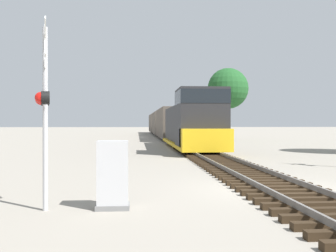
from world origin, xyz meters
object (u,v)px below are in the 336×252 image
(freight_train, at_px, (166,124))
(tree_mid_background, at_px, (228,89))
(crossing_signal_near, at_px, (44,104))
(relay_cabinet, at_px, (113,175))

(freight_train, xyz_separation_m, tree_mid_background, (6.79, -8.66, 4.22))
(crossing_signal_near, distance_m, tree_mid_background, 39.73)
(freight_train, relative_size, relay_cabinet, 40.36)
(crossing_signal_near, bearing_deg, relay_cabinet, 78.43)
(relay_cabinet, xyz_separation_m, tree_mid_background, (11.56, 37.26, 5.39))
(crossing_signal_near, bearing_deg, tree_mid_background, 147.20)
(freight_train, height_order, crossing_signal_near, crossing_signal_near)
(freight_train, relative_size, crossing_signal_near, 14.77)
(freight_train, xyz_separation_m, crossing_signal_near, (-6.35, -45.98, 0.52))
(freight_train, distance_m, tree_mid_background, 11.79)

